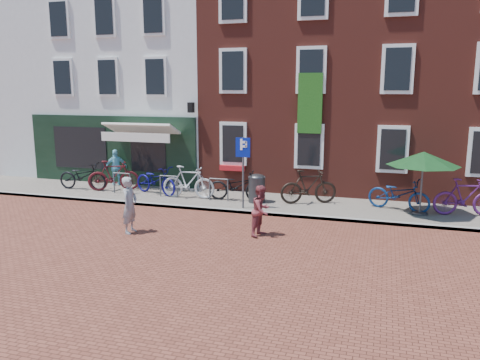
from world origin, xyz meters
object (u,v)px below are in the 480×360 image
(bicycle_4, at_px, (237,186))
(bicycle_7, at_px, (466,197))
(bicycle_0, at_px, (83,176))
(litter_bin, at_px, (257,187))
(woman, at_px, (130,205))
(parking_sign, at_px, (243,160))
(cafe_person, at_px, (116,167))
(bicycle_3, at_px, (189,182))
(bicycle_5, at_px, (309,187))
(parasol, at_px, (424,156))
(bicycle_2, at_px, (156,180))
(bicycle_1, at_px, (114,176))
(boy, at_px, (261,211))
(bicycle_6, at_px, (399,194))

(bicycle_4, xyz_separation_m, bicycle_7, (7.68, 0.16, 0.06))
(bicycle_0, distance_m, bicycle_7, 14.22)
(litter_bin, height_order, woman, woman)
(parking_sign, distance_m, cafe_person, 6.72)
(cafe_person, bearing_deg, bicycle_3, 122.69)
(bicycle_5, bearing_deg, bicycle_7, -114.75)
(parking_sign, height_order, bicycle_7, parking_sign)
(parasol, relative_size, woman, 1.39)
(parking_sign, relative_size, bicycle_2, 1.16)
(parking_sign, distance_m, bicycle_2, 4.18)
(bicycle_0, relative_size, bicycle_1, 1.03)
(cafe_person, bearing_deg, parasol, 135.81)
(parking_sign, distance_m, bicycle_4, 1.61)
(parasol, height_order, bicycle_3, parasol)
(parking_sign, xyz_separation_m, bicycle_4, (-0.55, 1.01, -1.13))
(boy, height_order, bicycle_4, boy)
(bicycle_1, xyz_separation_m, bicycle_4, (5.23, -0.20, -0.06))
(litter_bin, xyz_separation_m, woman, (-2.65, -4.34, 0.16))
(litter_bin, xyz_separation_m, parking_sign, (-0.22, -0.99, 1.11))
(bicycle_0, bearing_deg, bicycle_2, -91.06)
(bicycle_3, relative_size, bicycle_6, 0.97)
(cafe_person, relative_size, bicycle_5, 0.75)
(parking_sign, relative_size, bicycle_4, 1.16)
(boy, bearing_deg, bicycle_4, 44.99)
(woman, distance_m, bicycle_5, 6.46)
(bicycle_2, bearing_deg, litter_bin, -72.21)
(litter_bin, distance_m, parking_sign, 1.50)
(boy, distance_m, bicycle_6, 5.34)
(bicycle_1, height_order, bicycle_7, same)
(woman, xyz_separation_m, bicycle_6, (7.52, 4.62, -0.18))
(litter_bin, xyz_separation_m, bicycle_7, (6.91, 0.18, 0.04))
(cafe_person, relative_size, bicycle_6, 0.73)
(bicycle_6, bearing_deg, parking_sign, 123.74)
(woman, height_order, bicycle_1, woman)
(woman, distance_m, boy, 3.82)
(parasol, relative_size, bicycle_3, 1.14)
(bicycle_0, bearing_deg, parking_sign, -101.16)
(woman, distance_m, bicycle_0, 6.39)
(bicycle_5, bearing_deg, bicycle_2, 68.57)
(litter_bin, height_order, bicycle_4, litter_bin)
(bicycle_0, xyz_separation_m, bicycle_5, (9.13, 0.29, 0.06))
(boy, xyz_separation_m, bicycle_3, (-3.67, 3.35, -0.02))
(bicycle_2, relative_size, bicycle_7, 1.03)
(bicycle_2, bearing_deg, boy, -105.32)
(parasol, distance_m, bicycle_7, 1.92)
(parking_sign, relative_size, parasol, 1.06)
(bicycle_2, distance_m, bicycle_3, 1.51)
(boy, bearing_deg, bicycle_7, -40.63)
(parking_sign, distance_m, bicycle_7, 7.31)
(bicycle_2, height_order, bicycle_3, bicycle_3)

